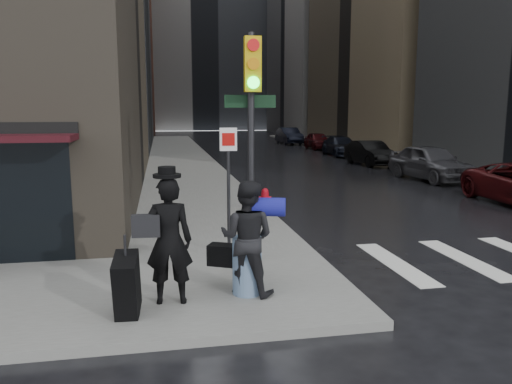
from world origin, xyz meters
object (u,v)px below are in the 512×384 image
(man_overcoat, at_px, (160,248))
(traffic_light, at_px, (250,117))
(parked_car_5, at_px, (289,136))
(parked_car_1, at_px, (430,162))
(man_jeans, at_px, (247,237))
(parked_car_4, at_px, (318,141))
(parked_car_2, at_px, (370,153))
(fire_hydrant, at_px, (265,201))
(parked_car_3, at_px, (341,146))

(man_overcoat, distance_m, traffic_light, 3.25)
(man_overcoat, distance_m, parked_car_5, 40.44)
(traffic_light, bearing_deg, parked_car_1, 50.19)
(man_overcoat, relative_size, man_jeans, 1.16)
(parked_car_1, bearing_deg, man_overcoat, -137.46)
(parked_car_1, xyz_separation_m, parked_car_4, (0.73, 19.01, -0.12))
(man_overcoat, xyz_separation_m, parked_car_2, (11.98, 19.59, -0.37))
(man_overcoat, xyz_separation_m, parked_car_4, (12.87, 32.26, -0.39))
(man_overcoat, height_order, fire_hydrant, man_overcoat)
(fire_hydrant, height_order, parked_car_5, parked_car_5)
(traffic_light, height_order, parked_car_1, traffic_light)
(man_overcoat, xyz_separation_m, parked_car_3, (12.55, 25.93, -0.40))
(parked_car_2, relative_size, parked_car_4, 1.06)
(man_overcoat, xyz_separation_m, parked_car_1, (12.14, 13.25, -0.26))
(parked_car_3, bearing_deg, parked_car_1, -88.99)
(man_overcoat, height_order, traffic_light, traffic_light)
(fire_hydrant, bearing_deg, parked_car_3, 63.55)
(fire_hydrant, bearing_deg, traffic_light, -105.16)
(traffic_light, bearing_deg, parked_car_3, 68.50)
(parked_car_2, bearing_deg, parked_car_4, 83.54)
(traffic_light, relative_size, parked_car_1, 0.93)
(parked_car_5, bearing_deg, parked_car_3, -88.99)
(fire_hydrant, xyz_separation_m, parked_car_1, (9.05, 6.36, 0.35))
(man_jeans, bearing_deg, parked_car_2, -92.35)
(man_jeans, height_order, fire_hydrant, man_jeans)
(traffic_light, distance_m, parked_car_4, 32.39)
(man_jeans, height_order, traffic_light, traffic_light)
(parked_car_3, bearing_deg, parked_car_4, 89.98)
(parked_car_1, distance_m, parked_car_4, 19.02)
(man_overcoat, distance_m, parked_car_3, 28.81)
(man_jeans, relative_size, traffic_light, 0.43)
(traffic_light, distance_m, parked_car_1, 15.53)
(man_jeans, height_order, parked_car_2, man_jeans)
(man_overcoat, bearing_deg, parked_car_5, -103.73)
(parked_car_2, distance_m, parked_car_3, 6.36)
(man_overcoat, xyz_separation_m, traffic_light, (1.74, 1.94, 1.95))
(man_overcoat, distance_m, parked_car_4, 34.74)
(man_overcoat, relative_size, parked_car_3, 0.47)
(parked_car_1, bearing_deg, parked_car_5, 85.20)
(parked_car_4, bearing_deg, parked_car_5, 99.36)
(parked_car_5, bearing_deg, parked_car_4, -83.89)
(parked_car_1, bearing_deg, parked_car_2, 86.40)
(parked_car_1, bearing_deg, parked_car_3, 83.15)
(parked_car_2, height_order, parked_car_5, parked_car_5)
(traffic_light, relative_size, parked_car_4, 1.10)
(man_overcoat, height_order, man_jeans, man_overcoat)
(man_jeans, distance_m, parked_car_5, 39.79)
(traffic_light, bearing_deg, man_overcoat, -129.14)
(man_jeans, relative_size, fire_hydrant, 2.70)
(parked_car_2, bearing_deg, man_overcoat, -123.91)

